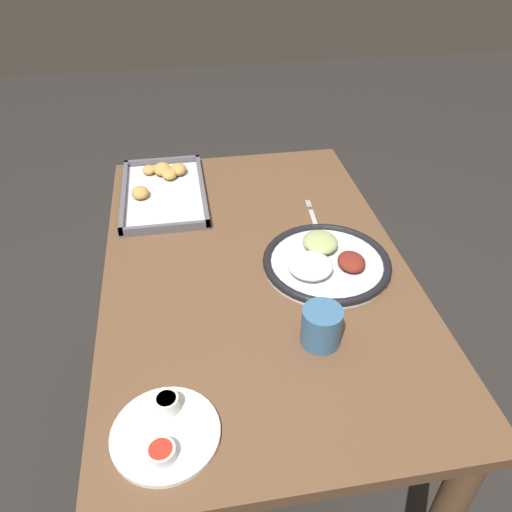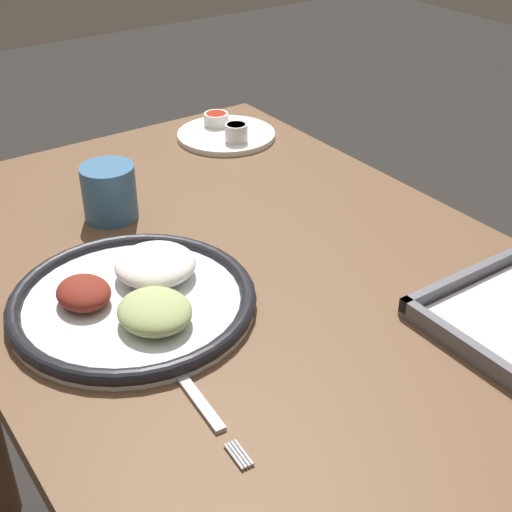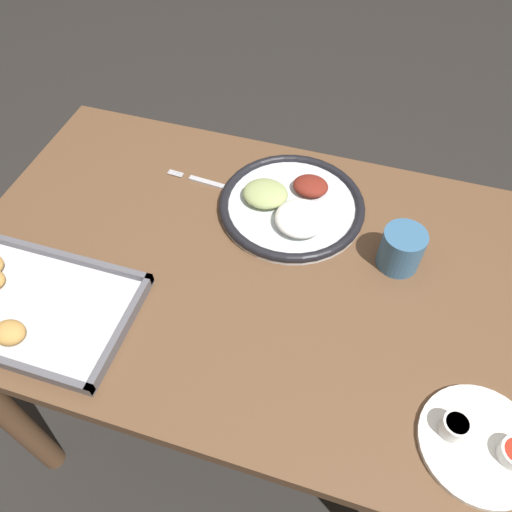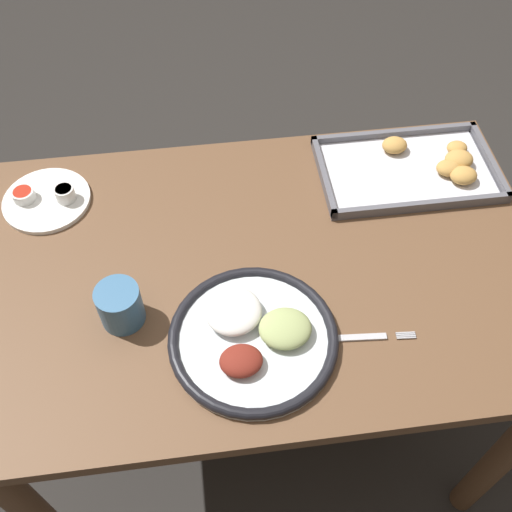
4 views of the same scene
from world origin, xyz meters
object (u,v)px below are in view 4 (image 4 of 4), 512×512
(dinner_plate, at_px, (253,335))
(baking_tray, at_px, (418,167))
(saucer_plate, at_px, (46,199))
(fork, at_px, (357,338))
(drinking_cup, at_px, (120,306))

(dinner_plate, relative_size, baking_tray, 0.79)
(dinner_plate, distance_m, saucer_plate, 0.55)
(saucer_plate, height_order, baking_tray, same)
(baking_tray, bearing_deg, fork, -120.09)
(dinner_plate, xyz_separation_m, drinking_cup, (-0.23, 0.08, 0.03))
(fork, bearing_deg, dinner_plate, 177.59)
(dinner_plate, height_order, drinking_cup, drinking_cup)
(drinking_cup, bearing_deg, fork, -13.23)
(fork, xyz_separation_m, drinking_cup, (-0.41, 0.10, 0.04))
(fork, relative_size, saucer_plate, 1.04)
(drinking_cup, bearing_deg, baking_tray, 24.85)
(fork, height_order, baking_tray, baking_tray)
(fork, bearing_deg, baking_tray, 64.26)
(dinner_plate, bearing_deg, drinking_cup, 161.79)
(dinner_plate, xyz_separation_m, fork, (0.18, -0.02, -0.01))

